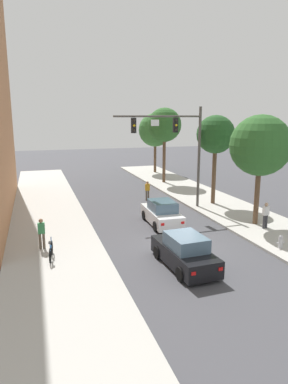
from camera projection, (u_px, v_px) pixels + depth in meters
ground_plane at (181, 248)px, 18.70m from camera, size 120.00×120.00×0.00m
sidewalk_left at (57, 262)px, 16.77m from camera, size 5.00×60.00×0.15m
sidewalk_right at (282, 235)px, 20.61m from camera, size 5.00×60.00×0.15m
traffic_signal_mast at (176, 139)px, 25.26m from camera, size 6.64×0.38×7.50m
car_lead_white at (162, 214)px, 22.69m from camera, size 1.95×4.29×1.60m
car_following_black at (185, 252)px, 16.23m from camera, size 1.98×4.31×1.60m
pedestrian_sidewalk_left_walker at (42, 232)px, 18.02m from camera, size 0.36×0.22×1.64m
pedestrian_crossing_road at (147, 190)px, 29.19m from camera, size 0.36×0.22×1.64m
pedestrian_sidewalk_right_walker at (266, 214)px, 21.34m from camera, size 0.36×0.22×1.64m
bicycle_leaning at (51, 251)px, 16.84m from camera, size 0.28×1.76×0.98m
fire_hydrant at (281, 242)px, 18.23m from camera, size 0.48×0.24×0.72m
street_tree_nearest at (260, 146)px, 21.47m from camera, size 3.79×3.79×6.93m
street_tree_second at (216, 135)px, 26.72m from camera, size 2.94×2.94×6.92m
street_tree_third at (164, 125)px, 35.56m from camera, size 3.47×3.47×7.69m
street_tree_farthest at (155, 130)px, 42.36m from camera, size 4.05×4.05×7.22m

